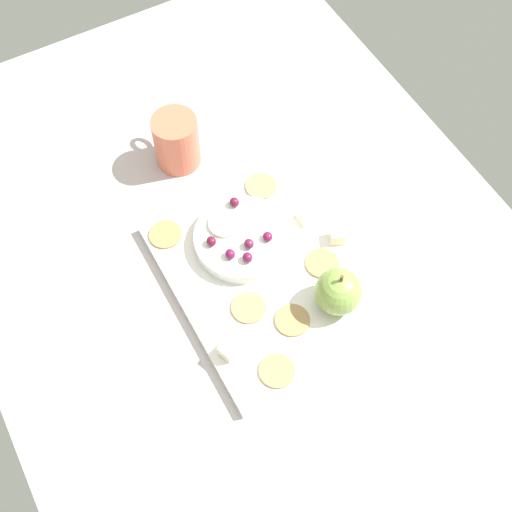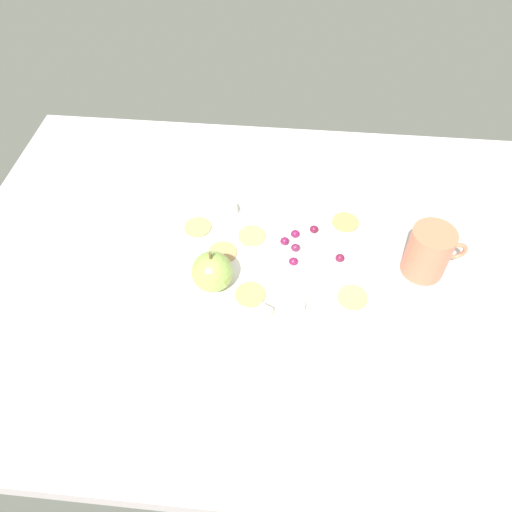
% 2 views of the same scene
% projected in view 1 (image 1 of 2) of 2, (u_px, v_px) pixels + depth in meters
% --- Properties ---
extents(table, '(1.25, 0.85, 0.04)m').
position_uv_depth(table, '(254.00, 271.00, 1.09)').
color(table, '#BCAFB2').
rests_on(table, ground).
extents(platter, '(0.35, 0.29, 0.02)m').
position_uv_depth(platter, '(271.00, 275.00, 1.06)').
color(platter, white).
rests_on(platter, table).
extents(serving_dish, '(0.15, 0.15, 0.02)m').
position_uv_depth(serving_dish, '(243.00, 238.00, 1.07)').
color(serving_dish, white).
rests_on(serving_dish, platter).
extents(apple_whole, '(0.07, 0.07, 0.07)m').
position_uv_depth(apple_whole, '(338.00, 292.00, 0.99)').
color(apple_whole, '#84A549').
rests_on(apple_whole, platter).
extents(apple_stem, '(0.01, 0.01, 0.01)m').
position_uv_depth(apple_stem, '(342.00, 278.00, 0.96)').
color(apple_stem, brown).
rests_on(apple_stem, apple_whole).
extents(cheese_cube_0, '(0.02, 0.02, 0.02)m').
position_uv_depth(cheese_cube_0, '(307.00, 216.00, 1.09)').
color(cheese_cube_0, '#F9EDCA').
rests_on(cheese_cube_0, platter).
extents(cheese_cube_1, '(0.03, 0.03, 0.02)m').
position_uv_depth(cheese_cube_1, '(338.00, 236.00, 1.07)').
color(cheese_cube_1, '#F4F2C6').
rests_on(cheese_cube_1, platter).
extents(cheese_cube_2, '(0.03, 0.03, 0.02)m').
position_uv_depth(cheese_cube_2, '(228.00, 351.00, 0.97)').
color(cheese_cube_2, '#F9EDCE').
rests_on(cheese_cube_2, platter).
extents(cracker_0, '(0.05, 0.05, 0.00)m').
position_uv_depth(cracker_0, '(165.00, 234.00, 1.08)').
color(cracker_0, '#AF8350').
rests_on(cracker_0, platter).
extents(cracker_1, '(0.05, 0.05, 0.00)m').
position_uv_depth(cracker_1, '(249.00, 308.00, 1.02)').
color(cracker_1, tan).
rests_on(cracker_1, platter).
extents(cracker_2, '(0.05, 0.05, 0.00)m').
position_uv_depth(cracker_2, '(322.00, 263.00, 1.06)').
color(cracker_2, tan).
rests_on(cracker_2, platter).
extents(cracker_3, '(0.05, 0.05, 0.00)m').
position_uv_depth(cracker_3, '(277.00, 371.00, 0.97)').
color(cracker_3, tan).
rests_on(cracker_3, platter).
extents(cracker_4, '(0.05, 0.05, 0.00)m').
position_uv_depth(cracker_4, '(261.00, 186.00, 1.13)').
color(cracker_4, tan).
rests_on(cracker_4, platter).
extents(cracker_5, '(0.05, 0.05, 0.00)m').
position_uv_depth(cracker_5, '(292.00, 320.00, 1.01)').
color(cracker_5, tan).
rests_on(cracker_5, platter).
extents(grape_0, '(0.02, 0.01, 0.02)m').
position_uv_depth(grape_0, '(246.00, 245.00, 1.04)').
color(grape_0, '#661D41').
rests_on(grape_0, serving_dish).
extents(grape_1, '(0.02, 0.01, 0.02)m').
position_uv_depth(grape_1, '(248.00, 257.00, 1.03)').
color(grape_1, maroon).
rests_on(grape_1, serving_dish).
extents(grape_2, '(0.02, 0.01, 0.01)m').
position_uv_depth(grape_2, '(268.00, 236.00, 1.05)').
color(grape_2, maroon).
rests_on(grape_2, serving_dish).
extents(grape_3, '(0.02, 0.01, 0.02)m').
position_uv_depth(grape_3, '(211.00, 241.00, 1.04)').
color(grape_3, maroon).
rests_on(grape_3, serving_dish).
extents(grape_4, '(0.02, 0.01, 0.01)m').
position_uv_depth(grape_4, '(230.00, 254.00, 1.03)').
color(grape_4, maroon).
rests_on(grape_4, serving_dish).
extents(grape_5, '(0.02, 0.01, 0.02)m').
position_uv_depth(grape_5, '(234.00, 202.00, 1.08)').
color(grape_5, maroon).
rests_on(grape_5, serving_dish).
extents(apple_slice_0, '(0.05, 0.05, 0.01)m').
position_uv_depth(apple_slice_0, '(224.00, 224.00, 1.06)').
color(apple_slice_0, beige).
rests_on(apple_slice_0, serving_dish).
extents(cup, '(0.11, 0.08, 0.10)m').
position_uv_depth(cup, '(176.00, 141.00, 1.14)').
color(cup, '#E16B4D').
rests_on(cup, table).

